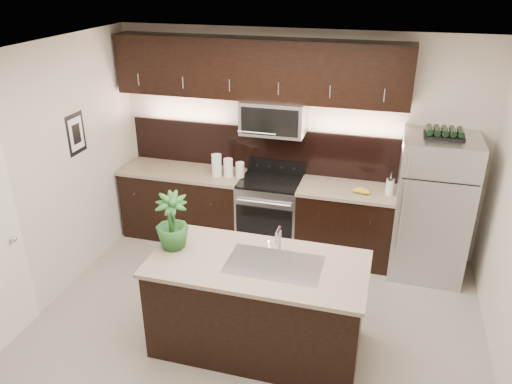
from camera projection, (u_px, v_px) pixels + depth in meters
ground at (252, 333)px, 4.99m from camera, size 4.50×4.50×0.00m
room_walls at (238, 177)px, 4.28m from camera, size 4.52×4.02×2.71m
counter_run at (255, 212)px, 6.39m from camera, size 3.51×0.65×0.94m
upper_fixtures at (260, 79)px, 5.81m from camera, size 3.49×0.40×1.66m
island at (258, 305)px, 4.65m from camera, size 1.96×0.96×0.94m
sink_faucet at (274, 262)px, 4.42m from camera, size 0.84×0.50×0.28m
refrigerator at (432, 208)px, 5.66m from camera, size 0.81×0.73×1.68m
wine_rack at (444, 133)px, 5.29m from camera, size 0.42×0.26×0.10m
plant at (172, 221)px, 4.58m from camera, size 0.40×0.40×0.54m
canisters at (226, 167)px, 6.19m from camera, size 0.41×0.14×0.27m
french_press at (390, 186)px, 5.70m from camera, size 0.10×0.10×0.28m
bananas at (358, 190)px, 5.80m from camera, size 0.22×0.19×0.06m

